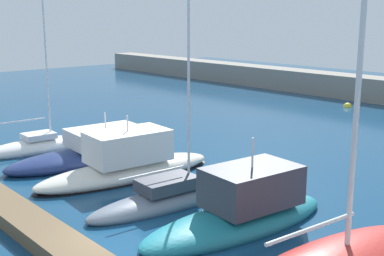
{
  "coord_description": "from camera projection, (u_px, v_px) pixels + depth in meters",
  "views": [
    {
      "loc": [
        14.32,
        -9.05,
        8.12
      ],
      "look_at": [
        -2.33,
        5.52,
        3.22
      ],
      "focal_mm": 47.77,
      "sensor_mm": 36.0,
      "label": 1
    }
  ],
  "objects": [
    {
      "name": "ground_plane",
      "position": [
        118.0,
        249.0,
        18.1
      ],
      "size": [
        120.0,
        120.0,
        0.0
      ],
      "primitive_type": "plane",
      "color": "navy"
    },
    {
      "name": "dock_pier",
      "position": [
        75.0,
        256.0,
        16.94
      ],
      "size": [
        33.25,
        1.53,
        0.57
      ],
      "primitive_type": "cube",
      "color": "brown",
      "rests_on": "ground_plane"
    },
    {
      "name": "sailboat_slate_fourth",
      "position": [
        171.0,
        196.0,
        22.41
      ],
      "size": [
        2.58,
        8.43,
        17.28
      ],
      "rotation": [
        0.0,
        0.0,
        1.51
      ],
      "color": "slate",
      "rests_on": "ground_plane"
    },
    {
      "name": "motorboat_ivory_third",
      "position": [
        128.0,
        163.0,
        26.08
      ],
      "size": [
        3.6,
        10.13,
        3.49
      ],
      "rotation": [
        0.0,
        0.0,
        1.48
      ],
      "color": "silver",
      "rests_on": "ground_plane"
    },
    {
      "name": "mooring_buoy_yellow",
      "position": [
        347.0,
        107.0,
        46.13
      ],
      "size": [
        0.76,
        0.76,
        0.76
      ],
      "primitive_type": "sphere",
      "color": "yellow",
      "rests_on": "ground_plane"
    },
    {
      "name": "motorboat_teal_fifth",
      "position": [
        242.0,
        210.0,
        20.05
      ],
      "size": [
        3.67,
        9.06,
        3.92
      ],
      "rotation": [
        0.0,
        0.0,
        1.48
      ],
      "color": "#19707F",
      "rests_on": "ground_plane"
    },
    {
      "name": "motorboat_navy_second",
      "position": [
        94.0,
        152.0,
        28.98
      ],
      "size": [
        4.01,
        9.95,
        3.06
      ],
      "rotation": [
        0.0,
        0.0,
        1.49
      ],
      "color": "navy",
      "rests_on": "ground_plane"
    },
    {
      "name": "sailboat_white_nearest",
      "position": [
        38.0,
        146.0,
        31.24
      ],
      "size": [
        2.42,
        7.16,
        14.27
      ],
      "rotation": [
        0.0,
        0.0,
        1.54
      ],
      "color": "white",
      "rests_on": "ground_plane"
    }
  ]
}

